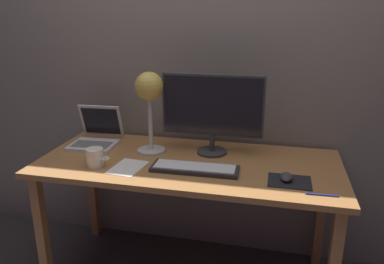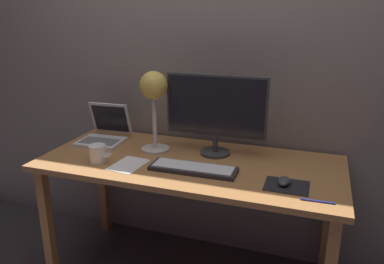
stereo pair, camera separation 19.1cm
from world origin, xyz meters
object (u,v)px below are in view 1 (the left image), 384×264
at_px(desk_lamp, 149,94).
at_px(mouse, 287,177).
at_px(keyboard_main, 195,168).
at_px(monitor, 213,109).
at_px(pen, 322,195).
at_px(laptop, 97,133).
at_px(coffee_mug, 95,157).

height_order(desk_lamp, mouse, desk_lamp).
relative_size(keyboard_main, desk_lamp, 0.97).
relative_size(monitor, keyboard_main, 1.26).
height_order(monitor, keyboard_main, monitor).
distance_m(monitor, pen, 0.73).
bearing_deg(laptop, desk_lamp, -9.75).
bearing_deg(mouse, coffee_mug, -177.55).
relative_size(mouse, coffee_mug, 0.79).
relative_size(monitor, pen, 3.99).
relative_size(keyboard_main, pen, 3.16).
height_order(keyboard_main, pen, keyboard_main).
height_order(laptop, pen, laptop).
height_order(monitor, pen, monitor).
bearing_deg(mouse, desk_lamp, 163.32).
height_order(coffee_mug, pen, coffee_mug).
bearing_deg(coffee_mug, desk_lamp, 51.46).
bearing_deg(mouse, laptop, 165.54).
relative_size(laptop, desk_lamp, 0.64).
bearing_deg(pen, keyboard_main, 166.79).
distance_m(laptop, mouse, 1.15).
bearing_deg(coffee_mug, mouse, 2.45).
xyz_separation_m(laptop, mouse, (1.11, -0.29, -0.04)).
relative_size(coffee_mug, pen, 0.87).
xyz_separation_m(keyboard_main, pen, (0.60, -0.14, -0.01)).
distance_m(monitor, desk_lamp, 0.35).
relative_size(laptop, pen, 2.08).
distance_m(mouse, coffee_mug, 0.96).
height_order(monitor, laptop, monitor).
height_order(laptop, desk_lamp, desk_lamp).
height_order(keyboard_main, coffee_mug, coffee_mug).
distance_m(keyboard_main, laptop, 0.71).
height_order(keyboard_main, mouse, mouse).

